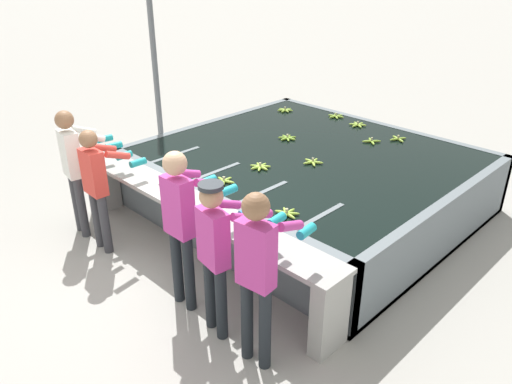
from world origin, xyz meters
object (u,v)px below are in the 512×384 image
(banana_bunch_floating_4, at_px, (287,213))
(banana_bunch_ledge_0, at_px, (209,203))
(banana_bunch_floating_1, at_px, (398,139))
(knife_1, at_px, (265,246))
(worker_3, at_px, (217,246))
(worker_1, at_px, (98,181))
(banana_bunch_floating_8, at_px, (313,162))
(support_post_left, at_px, (156,73))
(banana_bunch_floating_5, at_px, (285,110))
(banana_bunch_floating_7, at_px, (287,138))
(worker_4, at_px, (258,265))
(banana_bunch_floating_0, at_px, (358,125))
(banana_bunch_floating_3, at_px, (224,181))
(knife_0, at_px, (167,187))
(banana_bunch_floating_9, at_px, (372,141))
(worker_0, at_px, (75,162))
(worker_2, at_px, (182,216))
(banana_bunch_floating_2, at_px, (336,116))
(banana_bunch_floating_6, at_px, (260,167))

(banana_bunch_floating_4, height_order, banana_bunch_ledge_0, banana_bunch_ledge_0)
(banana_bunch_floating_1, xyz_separation_m, knife_1, (0.64, -3.49, -0.01))
(banana_bunch_ledge_0, bearing_deg, worker_3, -36.32)
(worker_1, height_order, banana_bunch_floating_8, worker_1)
(support_post_left, bearing_deg, banana_bunch_ledge_0, -25.93)
(banana_bunch_floating_5, xyz_separation_m, banana_bunch_floating_7, (0.97, -1.03, 0.00))
(worker_4, xyz_separation_m, banana_bunch_floating_0, (-1.79, 4.08, -0.17))
(support_post_left, bearing_deg, banana_bunch_floating_7, 19.24)
(banana_bunch_floating_3, xyz_separation_m, knife_0, (-0.37, -0.57, -0.01))
(banana_bunch_floating_9, distance_m, knife_1, 3.25)
(worker_0, height_order, banana_bunch_floating_3, worker_0)
(worker_1, distance_m, banana_bunch_floating_3, 1.48)
(worker_3, bearing_deg, support_post_left, 151.57)
(banana_bunch_floating_1, relative_size, banana_bunch_floating_9, 1.15)
(worker_0, relative_size, banana_bunch_floating_5, 5.92)
(worker_0, relative_size, support_post_left, 0.52)
(knife_0, bearing_deg, support_post_left, 146.45)
(knife_1, bearing_deg, support_post_left, 157.89)
(worker_0, height_order, worker_2, worker_2)
(banana_bunch_floating_2, bearing_deg, banana_bunch_floating_8, -61.82)
(banana_bunch_floating_2, bearing_deg, worker_0, -102.25)
(knife_1, bearing_deg, worker_1, -169.28)
(worker_2, xyz_separation_m, banana_bunch_floating_1, (0.10, 3.89, -0.18))
(support_post_left, bearing_deg, knife_1, -22.11)
(banana_bunch_floating_6, xyz_separation_m, banana_bunch_ledge_0, (0.32, -1.13, 0.00))
(banana_bunch_floating_1, bearing_deg, banana_bunch_floating_5, -177.75)
(banana_bunch_floating_2, distance_m, banana_bunch_floating_8, 2.08)
(banana_bunch_floating_8, bearing_deg, banana_bunch_floating_1, 78.03)
(banana_bunch_floating_3, height_order, banana_bunch_floating_4, same)
(banana_bunch_floating_2, height_order, banana_bunch_ledge_0, banana_bunch_ledge_0)
(worker_0, distance_m, banana_bunch_floating_2, 4.28)
(knife_0, bearing_deg, worker_0, -154.01)
(banana_bunch_floating_0, height_order, banana_bunch_floating_6, same)
(worker_1, relative_size, worker_2, 0.90)
(banana_bunch_floating_2, height_order, support_post_left, support_post_left)
(worker_2, xyz_separation_m, banana_bunch_floating_0, (-0.69, 4.02, -0.18))
(worker_3, relative_size, banana_bunch_floating_3, 5.77)
(banana_bunch_floating_1, relative_size, banana_bunch_floating_4, 0.95)
(banana_bunch_floating_0, xyz_separation_m, banana_bunch_floating_7, (-0.39, -1.25, -0.00))
(support_post_left, bearing_deg, banana_bunch_floating_2, 46.25)
(banana_bunch_floating_4, height_order, knife_0, banana_bunch_floating_4)
(banana_bunch_floating_5, height_order, banana_bunch_floating_6, same)
(worker_2, relative_size, banana_bunch_floating_2, 6.15)
(banana_bunch_floating_3, relative_size, banana_bunch_floating_7, 0.98)
(banana_bunch_floating_4, distance_m, banana_bunch_floating_7, 2.35)
(worker_4, distance_m, banana_bunch_floating_2, 4.79)
(banana_bunch_floating_0, xyz_separation_m, banana_bunch_ledge_0, (0.41, -3.44, 0.00))
(worker_1, xyz_separation_m, banana_bunch_floating_8, (1.34, 2.35, -0.06))
(worker_1, distance_m, worker_3, 2.13)
(banana_bunch_floating_9, distance_m, support_post_left, 3.55)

